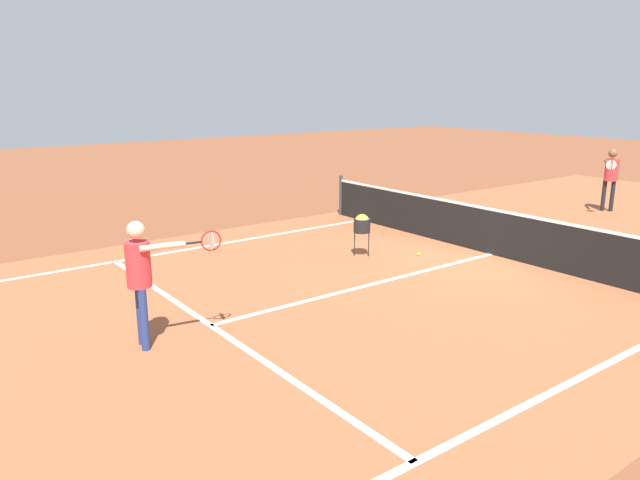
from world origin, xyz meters
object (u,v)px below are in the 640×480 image
object	(u,v)px
tennis_ball_near_net	(419,254)
player_far	(611,173)
player_near	(141,270)
net	(492,231)
ball_hopper	(362,224)

from	to	relation	value
tennis_ball_near_net	player_far	bearing A→B (deg)	90.65
player_near	player_far	xyz separation A→B (m)	(-1.05, 13.66, 0.00)
player_near	player_far	bearing A→B (deg)	94.38
net	tennis_ball_near_net	world-z (taller)	net
player_far	ball_hopper	xyz separation A→B (m)	(-0.60, -8.47, -0.40)
player_near	ball_hopper	world-z (taller)	player_near
player_far	tennis_ball_near_net	size ratio (longest dim) A/B	26.05
ball_hopper	player_near	bearing A→B (deg)	-72.42
ball_hopper	tennis_ball_near_net	world-z (taller)	ball_hopper
player_near	ball_hopper	distance (m)	5.45
net	player_near	world-z (taller)	player_near
net	player_far	distance (m)	6.33
player_near	ball_hopper	xyz separation A→B (m)	(-1.64, 5.18, -0.40)
net	player_near	distance (m)	7.44
net	player_far	xyz separation A→B (m)	(-0.90, 6.24, 0.58)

